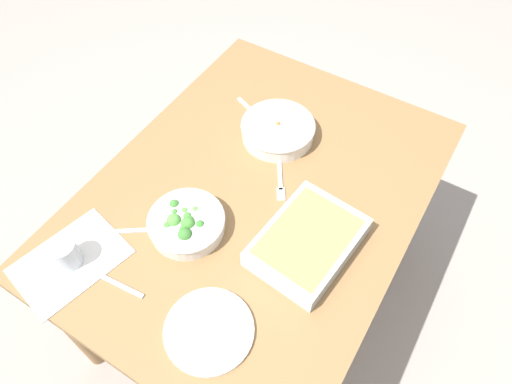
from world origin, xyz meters
The scene contains 12 objects.
ground_plane centered at (0.00, 0.00, 0.00)m, with size 6.00×6.00×0.00m, color #9E9389.
dining_table centered at (0.00, 0.00, 0.65)m, with size 1.20×0.90×0.74m.
placemat centered at (-0.46, 0.30, 0.74)m, with size 0.28×0.20×0.00m, color silver.
stew_bowl centered at (0.23, 0.06, 0.77)m, with size 0.24×0.24×0.06m.
broccoli_bowl centered at (-0.21, 0.10, 0.77)m, with size 0.21×0.21×0.07m.
baking_dish centered at (-0.09, -0.22, 0.77)m, with size 0.32×0.25×0.06m.
drink_cup centered at (-0.46, 0.30, 0.78)m, with size 0.07×0.07×0.08m.
side_plate centered at (-0.42, -0.12, 0.75)m, with size 0.22×0.22×0.01m, color silver.
spoon_by_stew centered at (0.27, 0.16, 0.74)m, with size 0.08×0.17×0.01m.
spoon_by_broccoli centered at (-0.27, 0.18, 0.74)m, with size 0.12×0.15×0.01m.
spoon_spare centered at (-0.44, 0.18, 0.74)m, with size 0.04×0.18×0.01m.
fork_on_table centered at (0.07, -0.04, 0.74)m, with size 0.16×0.11×0.01m.
Camera 1 is at (-0.70, -0.43, 1.85)m, focal length 32.87 mm.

